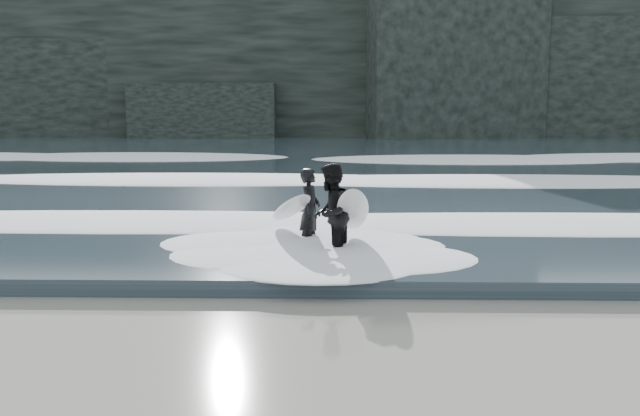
{
  "coord_description": "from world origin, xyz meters",
  "views": [
    {
      "loc": [
        1.12,
        -7.96,
        3.23
      ],
      "look_at": [
        0.81,
        5.99,
        1.0
      ],
      "focal_mm": 40.0,
      "sensor_mm": 36.0,
      "label": 1
    }
  ],
  "objects": [
    {
      "name": "surfer_right",
      "position": [
        1.07,
        5.47,
        0.98
      ],
      "size": [
        1.2,
        2.08,
        1.94
      ],
      "color": "black",
      "rests_on": "ground"
    },
    {
      "name": "headland",
      "position": [
        0.0,
        46.0,
        5.0
      ],
      "size": [
        70.0,
        9.0,
        10.0
      ],
      "primitive_type": "cube",
      "color": "black",
      "rests_on": "ground"
    },
    {
      "name": "foam_near",
      "position": [
        0.0,
        9.0,
        0.4
      ],
      "size": [
        60.0,
        3.2,
        0.2
      ],
      "primitive_type": "ellipsoid",
      "color": "white",
      "rests_on": "sea"
    },
    {
      "name": "foam_mid",
      "position": [
        0.0,
        16.0,
        0.42
      ],
      "size": [
        60.0,
        4.0,
        0.24
      ],
      "primitive_type": "ellipsoid",
      "color": "white",
      "rests_on": "sea"
    },
    {
      "name": "surfer_left",
      "position": [
        0.5,
        6.53,
        0.88
      ],
      "size": [
        1.27,
        2.15,
        1.74
      ],
      "color": "black",
      "rests_on": "ground"
    },
    {
      "name": "ground",
      "position": [
        0.0,
        0.0,
        0.0
      ],
      "size": [
        120.0,
        120.0,
        0.0
      ],
      "primitive_type": "plane",
      "color": "olive",
      "rests_on": "ground"
    },
    {
      "name": "sea",
      "position": [
        0.0,
        29.0,
        0.15
      ],
      "size": [
        90.0,
        52.0,
        0.3
      ],
      "primitive_type": "cube",
      "color": "#27343D",
      "rests_on": "ground"
    },
    {
      "name": "foam_far",
      "position": [
        0.0,
        25.0,
        0.45
      ],
      "size": [
        60.0,
        4.8,
        0.3
      ],
      "primitive_type": "ellipsoid",
      "color": "white",
      "rests_on": "sea"
    }
  ]
}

